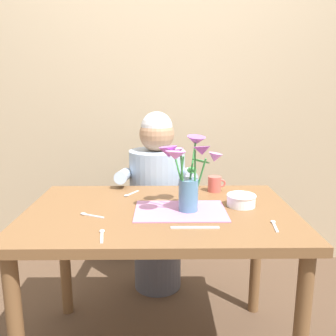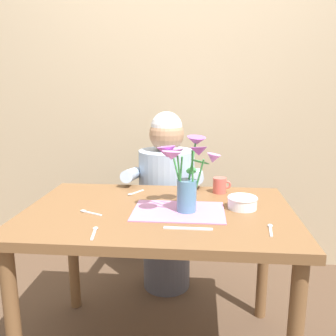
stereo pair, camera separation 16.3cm
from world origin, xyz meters
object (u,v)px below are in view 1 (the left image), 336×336
object	(u,v)px
flower_vase	(187,170)
coffee_cup	(215,184)
ceramic_bowl	(241,200)
seated_person	(157,204)
dinner_knife	(195,228)

from	to	relation	value
flower_vase	coffee_cup	world-z (taller)	flower_vase
ceramic_bowl	seated_person	bearing A→B (deg)	124.87
seated_person	ceramic_bowl	bearing A→B (deg)	-51.02
seated_person	dinner_knife	world-z (taller)	seated_person
flower_vase	coffee_cup	distance (m)	0.38
ceramic_bowl	dinner_knife	world-z (taller)	ceramic_bowl
ceramic_bowl	coffee_cup	world-z (taller)	coffee_cup
coffee_cup	ceramic_bowl	bearing A→B (deg)	-69.82
ceramic_bowl	flower_vase	bearing A→B (deg)	-165.34
dinner_knife	seated_person	bearing A→B (deg)	101.38
flower_vase	dinner_knife	bearing A→B (deg)	-83.96
ceramic_bowl	coffee_cup	xyz separation A→B (m)	(-0.09, 0.24, 0.01)
seated_person	flower_vase	xyz separation A→B (m)	(0.14, -0.64, 0.36)
dinner_knife	coffee_cup	bearing A→B (deg)	74.23
flower_vase	ceramic_bowl	distance (m)	0.31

